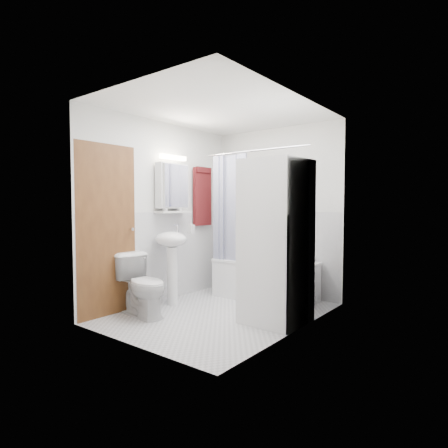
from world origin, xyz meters
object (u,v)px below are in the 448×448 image
Objects in this scene: bathtub at (265,278)px; washer_dryer at (276,241)px; sink at (171,251)px; toilet at (143,286)px.

bathtub is 1.18m from washer_dryer.
toilet is (0.09, -0.55, -0.35)m from sink.
bathtub is 1.71m from toilet.
bathtub is at bearing 51.00° from sink.
sink is 1.46m from washer_dryer.
bathtub is 0.78× the size of washer_dryer.
washer_dryer is (0.63, -0.80, 0.60)m from bathtub.
bathtub is 1.34m from sink.
toilet is at bearing -80.45° from sink.
washer_dryer is 1.63m from toilet.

